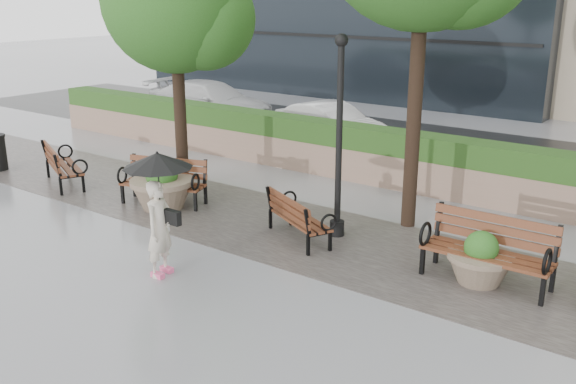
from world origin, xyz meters
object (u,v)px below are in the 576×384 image
Objects in this scene: bench_3 at (486,264)px; car_left at (211,102)px; bench_2 at (299,227)px; pedestrian at (159,202)px; bench_0 at (64,173)px; planter_right at (480,263)px; lamppost at (339,152)px; car_right at (331,124)px; bench_1 at (164,191)px; planter_left at (162,189)px.

car_left is (-12.76, 7.27, 0.40)m from bench_3.
pedestrian is at bearing 96.77° from bench_2.
bench_0 is 0.39× the size of car_left.
bench_0 is 0.94× the size of bench_3.
planter_right is 0.51× the size of pedestrian.
car_left is (-9.70, 6.90, -0.95)m from lamppost.
car_right is (2.83, 7.57, 0.34)m from bench_0.
pedestrian is at bearing -176.01° from bench_0.
bench_1 is at bearing -178.39° from bench_3.
bench_3 is at bearing -151.60° from bench_0.
planter_right is at bearing -121.58° from car_right.
car_left is (-9.23, 7.51, 0.46)m from bench_2.
bench_1 is 0.96× the size of pedestrian.
pedestrian reaches higher than bench_2.
car_right reaches higher than planter_right.
planter_left reaches higher than bench_3.
planter_left is at bearing -152.06° from bench_0.
bench_1 is 7.16m from car_right.
planter_right is at bearing -144.76° from bench_3.
bench_0 is 3.07m from bench_1.
pedestrian is at bearing -147.53° from planter_right.
lamppost reaches higher than car_left.
bench_3 is at bearing 4.02° from planter_left.
pedestrian is (-0.93, -2.60, 1.00)m from bench_2.
bench_3 reaches higher than bench_1.
bench_2 is 0.84× the size of pedestrian.
car_left is at bearing 107.67° from bench_1.
car_right is at bearing 123.60° from lamppost.
pedestrian is (-4.46, -2.85, 0.94)m from bench_3.
pedestrian reaches higher than bench_1.
planter_left is 7.40m from car_right.
lamppost reaches higher than bench_1.
car_left reaches higher than planter_left.
pedestrian reaches higher than car_left.
bench_0 is 0.51× the size of car_right.
bench_1 reaches higher than bench_0.
bench_0 is at bearing 169.03° from bench_1.
planter_left is 6.91m from planter_right.
bench_2 is 1.64× the size of planter_right.
bench_3 is at bearing -121.01° from car_right.
car_right is at bearing -85.88° from bench_0.
planter_right is at bearing -68.98° from pedestrian.
car_left is at bearing -47.67° from bench_0.
planter_left is at bearing -176.43° from bench_3.
planter_left is (-6.98, -0.49, 0.12)m from bench_3.
lamppost is at bearing -35.02° from pedestrian.
car_left is (-12.68, 7.33, 0.38)m from planter_right.
bench_3 is 0.99× the size of pedestrian.
bench_3 is 5.37m from pedestrian.
pedestrian is at bearing -151.26° from car_right.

